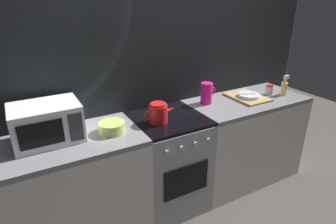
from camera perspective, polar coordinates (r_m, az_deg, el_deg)
The scene contains 12 objects.
ground_plane at distance 2.90m, azimuth 0.06°, elevation -17.50°, with size 8.00×8.00×0.00m, color #47423D.
back_wall at distance 2.59m, azimuth -3.47°, elevation 7.58°, with size 3.60×0.05×2.40m.
counter_left at distance 2.41m, azimuth -19.67°, elevation -15.22°, with size 1.20×0.60×0.90m.
stove_unit at distance 2.63m, azimuth 0.08°, elevation -10.07°, with size 0.60×0.63×0.90m.
counter_right at distance 3.11m, azimuth 14.72°, elevation -5.28°, with size 1.20×0.60×0.90m.
microwave at distance 2.18m, azimuth -23.10°, elevation -2.00°, with size 0.46×0.35×0.27m.
kettle at distance 2.30m, azimuth -1.92°, elevation -0.22°, with size 0.28×0.15×0.17m.
mixing_bowl at distance 2.20m, azimuth -11.16°, elevation -2.99°, with size 0.20×0.20×0.08m, color #B7D166.
pitcher at distance 2.71m, azimuth 7.73°, elevation 3.75°, with size 0.16×0.11×0.20m.
dish_pile at distance 2.95m, azimuth 15.63°, elevation 3.02°, with size 0.30×0.40×0.06m.
spice_jar at distance 3.13m, azimuth 19.56°, elevation 4.27°, with size 0.08×0.08×0.10m.
spray_bottle at distance 3.16m, azimuth 22.19°, elevation 4.60°, with size 0.08×0.06×0.20m.
Camera 1 is at (-1.08, -1.92, 1.89)m, focal length 30.50 mm.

